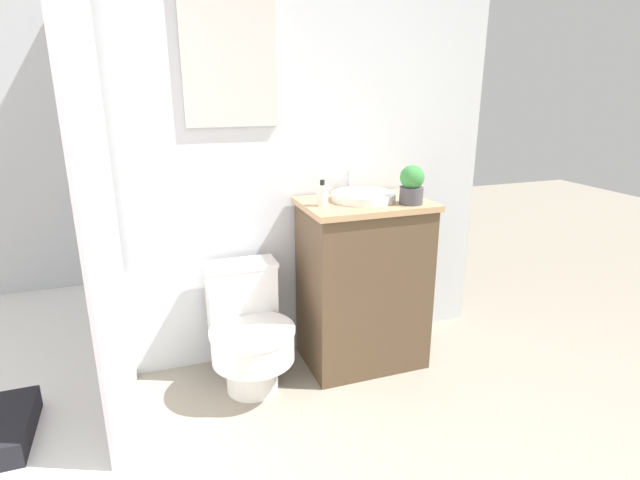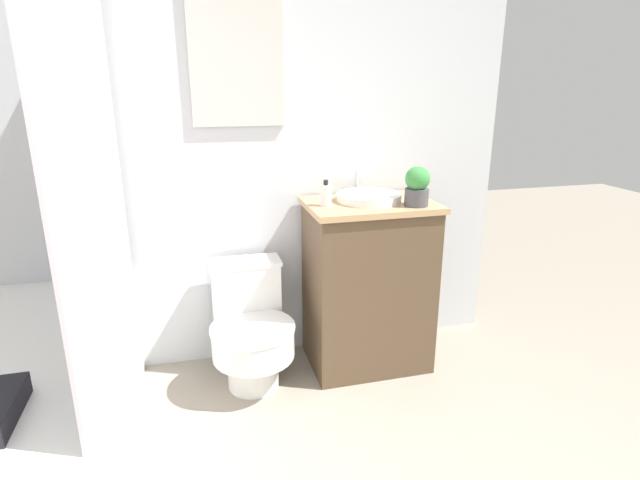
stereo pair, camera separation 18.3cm
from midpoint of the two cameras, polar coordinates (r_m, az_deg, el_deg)
name	(u,v)px [view 2 (the right image)]	position (r m, az deg, el deg)	size (l,w,h in m)	color
wall_back	(213,127)	(2.55, -10.10, 12.54)	(3.13, 0.07, 2.50)	silver
shower_area	(41,401)	(2.20, -27.14, -16.14)	(0.63, 1.41, 1.98)	white
toilet	(251,329)	(2.54, -5.87, -10.13)	(0.41, 0.53, 0.61)	white
vanity	(368,285)	(2.66, 7.45, -5.12)	(0.64, 0.46, 0.90)	brown
sink	(369,197)	(2.54, 7.67, 4.86)	(0.33, 0.36, 0.13)	white
soap_bottle	(326,195)	(2.41, 2.85, 5.13)	(0.06, 0.06, 0.13)	silver
potted_plant	(417,186)	(2.47, 13.15, 6.00)	(0.12, 0.12, 0.19)	#4C4C51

